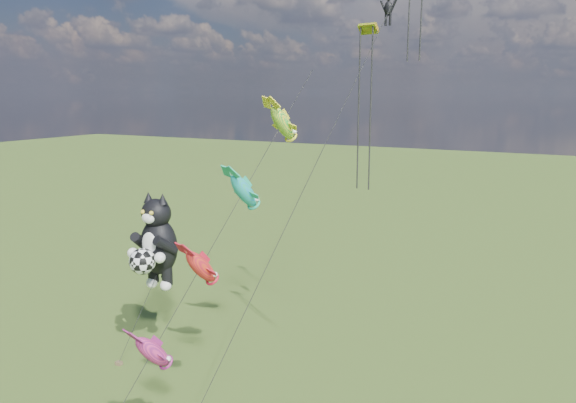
% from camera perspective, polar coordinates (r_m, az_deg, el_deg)
% --- Properties ---
extents(ground, '(300.00, 300.00, 0.00)m').
position_cam_1_polar(ground, '(37.32, -26.49, -16.73)').
color(ground, '#264310').
extents(cat_kite_rig, '(3.12, 4.32, 10.60)m').
position_cam_1_polar(cat_kite_rig, '(36.06, -13.30, -4.02)').
color(cat_kite_rig, brown).
rests_on(cat_kite_rig, ground).
extents(fish_windsock_rig, '(3.90, 15.55, 17.90)m').
position_cam_1_polar(fish_windsock_rig, '(27.91, -6.69, -2.78)').
color(fish_windsock_rig, brown).
rests_on(fish_windsock_rig, ground).
extents(parafoil_rig, '(6.23, 16.76, 27.01)m').
position_cam_1_polar(parafoil_rig, '(30.00, 9.68, 17.56)').
color(parafoil_rig, brown).
rests_on(parafoil_rig, ground).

